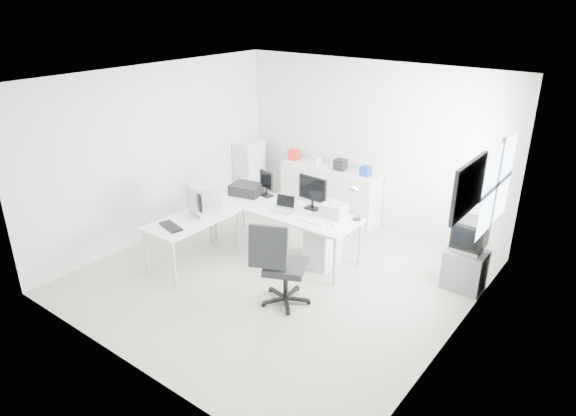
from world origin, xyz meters
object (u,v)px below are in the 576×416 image
Objects in this scene: office_chair at (286,263)px; sideboard at (330,192)px; main_desk at (284,231)px; laptop at (283,204)px; lcd_monitor_small at (266,184)px; laser_printer at (334,210)px; drawer_pedestal at (323,246)px; crt_tv at (470,236)px; crt_monitor at (204,199)px; filing_cabinet at (249,171)px; lcd_monitor_large at (313,193)px; tv_cabinet at (465,269)px; inkjet_printer at (246,189)px; side_desk at (194,241)px.

sideboard is (-1.08, 2.72, -0.12)m from office_chair.
main_desk is 6.69× the size of laptop.
lcd_monitor_small reaches higher than main_desk.
office_chair is at bearing -89.08° from laser_printer.
laptop is 0.19× the size of sideboard.
office_chair is at bearing -81.52° from drawer_pedestal.
main_desk is at bearing -167.99° from laser_printer.
crt_tv reaches higher than laser_printer.
sideboard reaches higher than main_desk.
crt_monitor is at bearing -156.36° from crt_tv.
drawer_pedestal is at bearing 49.77° from crt_monitor.
filing_cabinet is (-2.76, 2.45, 0.02)m from office_chair.
lcd_monitor_large is at bearing 35.54° from main_desk.
tv_cabinet is at bearing -18.62° from sideboard.
sideboard is at bearing 120.11° from laser_printer.
lcd_monitor_small is at bearing -103.97° from sideboard.
lcd_monitor_small reaches higher than laptop.
lcd_monitor_large is 1.53× the size of laser_printer.
lcd_monitor_large is (-0.35, 0.20, 0.71)m from drawer_pedestal.
tv_cabinet is (2.27, 0.42, -0.72)m from lcd_monitor_large.
lcd_monitor_large is 1.57m from sideboard.
filing_cabinet is at bearing 116.78° from inkjet_printer.
sideboard is (0.64, 2.72, 0.09)m from side_desk.
side_desk is (-0.85, -1.10, 0.00)m from main_desk.
crt_tv is at bearing -8.59° from filing_cabinet.
drawer_pedestal is at bearing 74.00° from office_chair.
sideboard is at bearing 120.11° from drawer_pedestal.
lcd_monitor_small is at bearing 155.56° from main_desk.
lcd_monitor_small is 2.00m from office_chair.
lcd_monitor_small reaches higher than sideboard.
inkjet_printer is 0.41× the size of filing_cabinet.
sideboard is at bearing 97.37° from main_desk.
side_desk is 3.47× the size of lcd_monitor_small.
lcd_monitor_small is 0.71× the size of tv_cabinet.
side_desk reaches higher than drawer_pedestal.
filing_cabinet is (-1.03, 1.25, -0.24)m from inkjet_printer.
lcd_monitor_large is 1.44× the size of laptop.
crt_tv is (1.92, 0.62, 0.50)m from drawer_pedestal.
tv_cabinet is (1.87, 0.45, -0.56)m from laser_printer.
crt_monitor is at bearing -149.86° from drawer_pedestal.
lcd_monitor_large is at bearing 38.10° from laptop.
filing_cabinet is at bearing 112.92° from side_desk.
filing_cabinet reaches higher than side_desk.
laptop is 1.06× the size of laser_printer.
crt_tv is at bearing 0.00° from tv_cabinet.
side_desk is 1.29m from inkjet_printer.
side_desk is at bearing -85.98° from lcd_monitor_small.
main_desk is 2.70m from tv_cabinet.
laser_printer is (1.60, 0.12, 0.01)m from inkjet_printer.
crt_monitor reaches higher than side_desk.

